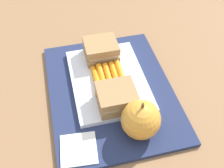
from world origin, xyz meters
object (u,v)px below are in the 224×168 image
at_px(paper_napkin, 79,149).
at_px(sandwich_half_left, 101,50).
at_px(apple, 141,120).
at_px(sandwich_half_right, 117,97).
at_px(food_tray, 108,80).
at_px(carrot_sticks_bundle, 108,76).

bearing_deg(paper_napkin, sandwich_half_left, 158.04).
relative_size(apple, paper_napkin, 1.28).
relative_size(sandwich_half_left, paper_napkin, 1.14).
relative_size(sandwich_half_right, paper_napkin, 1.14).
height_order(food_tray, apple, apple).
distance_m(sandwich_half_left, paper_napkin, 0.26).
distance_m(apple, paper_napkin, 0.13).
distance_m(carrot_sticks_bundle, paper_napkin, 0.19).
bearing_deg(sandwich_half_right, carrot_sticks_bundle, 179.85).
bearing_deg(sandwich_half_left, apple, 7.78).
height_order(sandwich_half_left, sandwich_half_right, same).
bearing_deg(food_tray, carrot_sticks_bundle, 81.07).
xyz_separation_m(food_tray, paper_napkin, (0.16, -0.10, -0.00)).
xyz_separation_m(sandwich_half_left, paper_napkin, (0.24, -0.10, -0.03)).
distance_m(sandwich_half_left, apple, 0.23).
xyz_separation_m(carrot_sticks_bundle, apple, (0.15, 0.03, 0.02)).
xyz_separation_m(sandwich_half_right, carrot_sticks_bundle, (-0.08, 0.00, -0.02)).
distance_m(food_tray, paper_napkin, 0.19).
relative_size(sandwich_half_left, apple, 0.89).
bearing_deg(carrot_sticks_bundle, apple, 11.75).
bearing_deg(paper_napkin, food_tray, 149.05).
height_order(sandwich_half_left, paper_napkin, sandwich_half_left).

